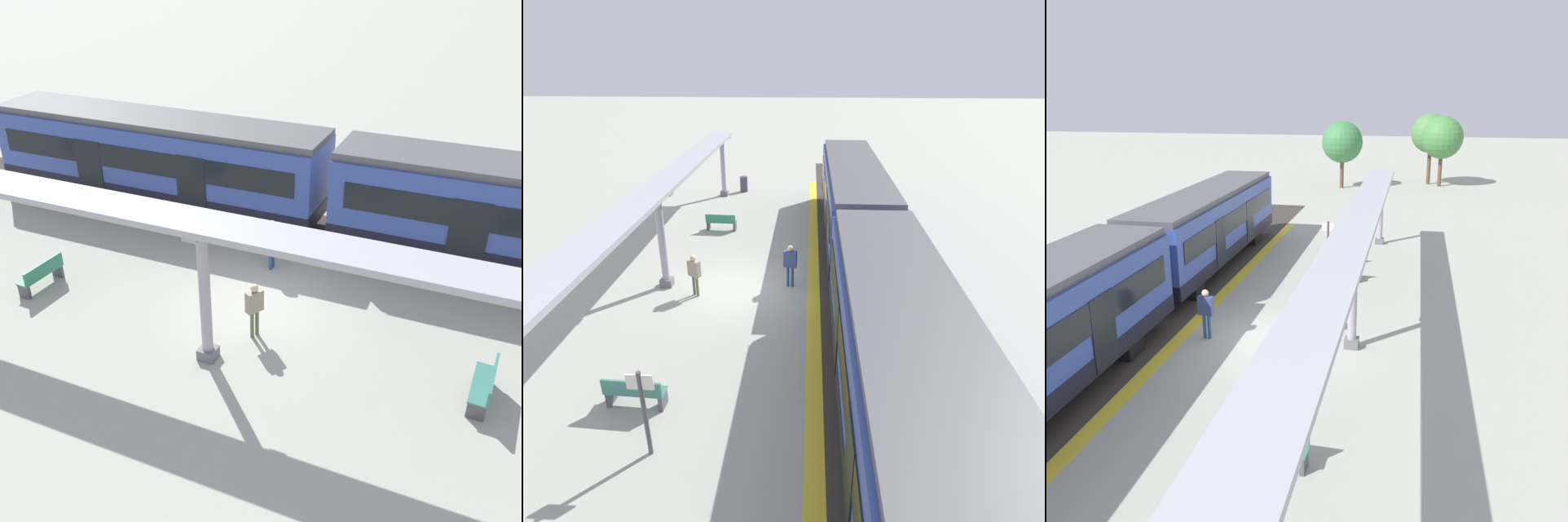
{
  "view_description": "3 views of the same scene",
  "coord_description": "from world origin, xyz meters",
  "views": [
    {
      "loc": [
        12.61,
        5.66,
        9.4
      ],
      "look_at": [
        0.63,
        0.49,
        1.84
      ],
      "focal_mm": 40.13,
      "sensor_mm": 36.0,
      "label": 1
    },
    {
      "loc": [
        -2.65,
        14.82,
        7.92
      ],
      "look_at": [
        -1.84,
        0.9,
        1.57
      ],
      "focal_mm": 30.9,
      "sensor_mm": 36.0,
      "label": 2
    },
    {
      "loc": [
        4.35,
        -16.04,
        7.66
      ],
      "look_at": [
        0.72,
        2.72,
        1.88
      ],
      "focal_mm": 38.62,
      "sensor_mm": 36.0,
      "label": 3
    }
  ],
  "objects": [
    {
      "name": "bench_near_end",
      "position": [
        1.7,
        -6.09,
        0.44
      ],
      "size": [
        1.52,
        0.51,
        0.86
      ],
      "color": "#308362",
      "rests_on": "ground"
    },
    {
      "name": "bench_mid_platform",
      "position": [
        1.52,
        6.38,
        0.44
      ],
      "size": [
        1.52,
        0.51,
        0.86
      ],
      "color": "#3B7B6F",
      "rests_on": "ground"
    },
    {
      "name": "canopy_pillar_second",
      "position": [
        2.67,
        -0.05,
        1.86
      ],
      "size": [
        1.1,
        0.44,
        3.66
      ],
      "color": "slate",
      "rests_on": "ground"
    },
    {
      "name": "passenger_waiting_near_edge",
      "position": [
        -2.0,
        -0.27,
        1.04
      ],
      "size": [
        0.5,
        0.27,
        1.67
      ],
      "color": "#2A4F82",
      "rests_on": "ground"
    },
    {
      "name": "tactile_edge_strip",
      "position": [
        -2.89,
        0.0,
        0.0
      ],
      "size": [
        0.46,
        31.98,
        0.01
      ],
      "primitive_type": "cube",
      "color": "yellow",
      "rests_on": "ground"
    },
    {
      "name": "train_far_carriage",
      "position": [
        -4.71,
        7.36,
        1.83
      ],
      "size": [
        2.65,
        12.75,
        3.48
      ],
      "color": "#354C9F",
      "rests_on": "ground"
    },
    {
      "name": "train_near_carriage",
      "position": [
        -4.71,
        -5.96,
        1.83
      ],
      "size": [
        2.65,
        12.75,
        3.48
      ],
      "color": "#354C9F",
      "rests_on": "ground"
    },
    {
      "name": "ground_plane",
      "position": [
        0.0,
        0.0,
        0.0
      ],
      "size": [
        176.0,
        176.0,
        0.0
      ],
      "primitive_type": "plane",
      "color": "#A5A69A"
    },
    {
      "name": "canopy_pillar_nearest",
      "position": [
        2.67,
        -12.27,
        1.86
      ],
      "size": [
        1.1,
        0.44,
        3.66
      ],
      "color": "slate",
      "rests_on": "ground"
    },
    {
      "name": "canopy_beam",
      "position": [
        2.67,
        0.2,
        3.74
      ],
      "size": [
        1.2,
        25.73,
        0.16
      ],
      "primitive_type": "cube",
      "color": "#A8AAB2",
      "rests_on": "canopy_pillar_nearest"
    },
    {
      "name": "passenger_by_the_benches",
      "position": [
        1.38,
        0.64,
        1.0
      ],
      "size": [
        0.5,
        0.4,
        1.59
      ],
      "color": "#54653F",
      "rests_on": "ground"
    },
    {
      "name": "platform_info_sign",
      "position": [
        0.69,
        7.78,
        1.33
      ],
      "size": [
        0.56,
        0.1,
        2.2
      ],
      "color": "#4C4C51",
      "rests_on": "ground"
    },
    {
      "name": "trash_bin",
      "position": [
        1.57,
        -13.29,
        0.49
      ],
      "size": [
        0.48,
        0.48,
        0.97
      ],
      "primitive_type": "cylinder",
      "color": "#484155",
      "rests_on": "ground"
    },
    {
      "name": "trackbed",
      "position": [
        -4.72,
        0.0,
        0.0
      ],
      "size": [
        3.2,
        43.98,
        0.01
      ],
      "primitive_type": "cube",
      "color": "#38332D",
      "rests_on": "ground"
    }
  ]
}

